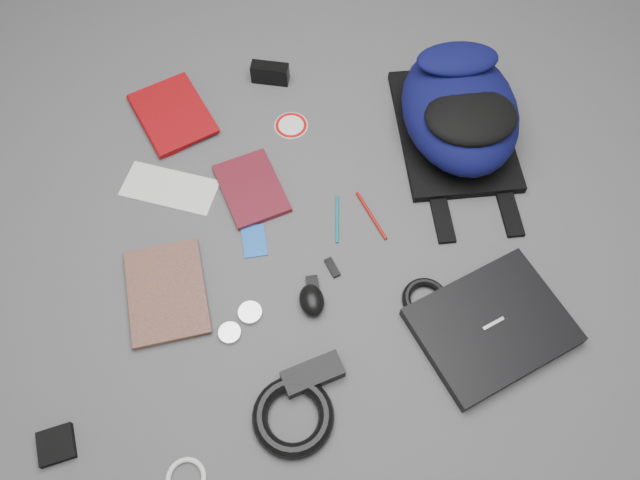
{
  "coord_description": "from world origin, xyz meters",
  "views": [
    {
      "loc": [
        -0.08,
        -0.71,
        1.37
      ],
      "look_at": [
        0.0,
        0.0,
        0.02
      ],
      "focal_mm": 35.0,
      "sensor_mm": 36.0,
      "label": 1
    }
  ],
  "objects": [
    {
      "name": "power_brick",
      "position": [
        -0.06,
        -0.33,
        0.02
      ],
      "size": [
        0.15,
        0.09,
        0.03
      ],
      "primitive_type": "cube",
      "rotation": [
        0.0,
        0.0,
        0.28
      ],
      "color": "black",
      "rests_on": "ground"
    },
    {
      "name": "compact_camera",
      "position": [
        -0.08,
        0.55,
        0.03
      ],
      "size": [
        0.11,
        0.06,
        0.06
      ],
      "primitive_type": "cube",
      "rotation": [
        0.0,
        0.0,
        -0.26
      ],
      "color": "black",
      "rests_on": "ground"
    },
    {
      "name": "pen_teal",
      "position": [
        0.05,
        0.06,
        0.0
      ],
      "size": [
        0.03,
        0.13,
        0.01
      ],
      "primitive_type": "cylinder",
      "rotation": [
        1.57,
        0.0,
        -0.13
      ],
      "color": "#0E727F",
      "rests_on": "ground"
    },
    {
      "name": "comic_book",
      "position": [
        -0.47,
        -0.1,
        0.01
      ],
      "size": [
        0.21,
        0.27,
        0.02
      ],
      "primitive_type": "imported",
      "rotation": [
        0.0,
        0.0,
        0.11
      ],
      "color": "#CC610E",
      "rests_on": "ground"
    },
    {
      "name": "backpack",
      "position": [
        0.4,
        0.3,
        0.1
      ],
      "size": [
        0.33,
        0.47,
        0.19
      ],
      "primitive_type": null,
      "rotation": [
        0.0,
        0.0,
        -0.02
      ],
      "color": "#070932",
      "rests_on": "ground"
    },
    {
      "name": "id_badge",
      "position": [
        -0.16,
        0.03,
        0.0
      ],
      "size": [
        0.06,
        0.09,
        0.0
      ],
      "primitive_type": "cube",
      "rotation": [
        0.0,
        0.0,
        0.06
      ],
      "color": "blue",
      "rests_on": "ground"
    },
    {
      "name": "power_cord_coil",
      "position": [
        -0.11,
        -0.42,
        0.02
      ],
      "size": [
        0.2,
        0.2,
        0.03
      ],
      "primitive_type": "torus",
      "rotation": [
        0.0,
        0.0,
        -0.17
      ],
      "color": "black",
      "rests_on": "ground"
    },
    {
      "name": "sticker_disc",
      "position": [
        -0.04,
        0.37,
        0.0
      ],
      "size": [
        0.1,
        0.1,
        0.0
      ],
      "primitive_type": "cylinder",
      "rotation": [
        0.0,
        0.0,
        0.11
      ],
      "color": "white",
      "rests_on": "ground"
    },
    {
      "name": "key_fob",
      "position": [
        -0.03,
        -0.11,
        0.01
      ],
      "size": [
        0.03,
        0.05,
        0.01
      ],
      "primitive_type": "cube",
      "rotation": [
        0.0,
        0.0,
        0.05
      ],
      "color": "black",
      "rests_on": "ground"
    },
    {
      "name": "pouch",
      "position": [
        -0.61,
        -0.41,
        0.01
      ],
      "size": [
        0.09,
        0.09,
        0.02
      ],
      "primitive_type": "cube",
      "rotation": [
        0.0,
        0.0,
        0.2
      ],
      "color": "black",
      "rests_on": "ground"
    },
    {
      "name": "headphone_right",
      "position": [
        -0.18,
        -0.16,
        0.01
      ],
      "size": [
        0.07,
        0.07,
        0.01
      ],
      "primitive_type": "cylinder",
      "rotation": [
        0.0,
        0.0,
        0.33
      ],
      "color": "silver",
      "rests_on": "ground"
    },
    {
      "name": "laptop",
      "position": [
        0.36,
        -0.27,
        0.02
      ],
      "size": [
        0.4,
        0.36,
        0.03
      ],
      "primitive_type": "cube",
      "rotation": [
        0.0,
        0.0,
        0.37
      ],
      "color": "black",
      "rests_on": "ground"
    },
    {
      "name": "cable_coil",
      "position": [
        0.23,
        -0.18,
        0.01
      ],
      "size": [
        0.14,
        0.14,
        0.02
      ],
      "primitive_type": "torus",
      "rotation": [
        0.0,
        0.0,
        0.4
      ],
      "color": "black",
      "rests_on": "ground"
    },
    {
      "name": "white_cable_coil",
      "position": [
        -0.34,
        -0.51,
        0.01
      ],
      "size": [
        0.09,
        0.09,
        0.01
      ],
      "primitive_type": "torus",
      "rotation": [
        0.0,
        0.0,
        0.06
      ],
      "color": "white",
      "rests_on": "ground"
    },
    {
      "name": "envelope",
      "position": [
        -0.37,
        0.21,
        0.0
      ],
      "size": [
        0.27,
        0.19,
        0.0
      ],
      "primitive_type": "cube",
      "rotation": [
        0.0,
        0.0,
        -0.38
      ],
      "color": "white",
      "rests_on": "ground"
    },
    {
      "name": "usb_black",
      "position": [
        0.02,
        -0.07,
        0.0
      ],
      "size": [
        0.04,
        0.06,
        0.01
      ],
      "primitive_type": "cube",
      "rotation": [
        0.0,
        0.0,
        0.34
      ],
      "color": "black",
      "rests_on": "ground"
    },
    {
      "name": "mouse",
      "position": [
        -0.04,
        -0.16,
        0.02
      ],
      "size": [
        0.07,
        0.09,
        0.04
      ],
      "primitive_type": "ellipsoid",
      "rotation": [
        0.0,
        0.0,
        0.09
      ],
      "color": "black",
      "rests_on": "ground"
    },
    {
      "name": "pen_red",
      "position": [
        0.14,
        0.06,
        0.0
      ],
      "size": [
        0.06,
        0.15,
        0.01
      ],
      "primitive_type": "cylinder",
      "rotation": [
        1.57,
        0.0,
        0.35
      ],
      "color": "#99110B",
      "rests_on": "ground"
    },
    {
      "name": "ground",
      "position": [
        0.0,
        0.0,
        0.0
      ],
      "size": [
        4.0,
        4.0,
        0.0
      ],
      "primitive_type": "plane",
      "color": "#4F4F51",
      "rests_on": "ground"
    },
    {
      "name": "textbook_red",
      "position": [
        -0.44,
        0.41,
        0.01
      ],
      "size": [
        0.26,
        0.29,
        0.03
      ],
      "primitive_type": "imported",
      "rotation": [
        0.0,
        0.0,
        0.4
      ],
      "color": "maroon",
      "rests_on": "ground"
    },
    {
      "name": "headphone_left",
      "position": [
        -0.23,
        -0.21,
        0.01
      ],
      "size": [
        0.06,
        0.06,
        0.01
      ],
      "primitive_type": "cylinder",
      "rotation": [
        0.0,
        0.0,
        0.09
      ],
      "color": "silver",
      "rests_on": "ground"
    },
    {
      "name": "dvd_case",
      "position": [
        -0.16,
        0.18,
        0.01
      ],
      "size": [
        0.2,
        0.24,
        0.02
      ],
      "primitive_type": "cube",
      "rotation": [
        0.0,
        0.0,
        0.29
      ],
      "color": "#4A0E17",
      "rests_on": "ground"
    }
  ]
}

